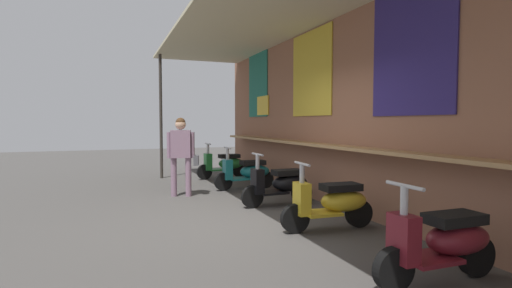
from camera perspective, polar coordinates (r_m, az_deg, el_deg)
name	(u,v)px	position (r m, az deg, el deg)	size (l,w,h in m)	color
ground_plane	(241,222)	(5.91, -2.22, -11.61)	(34.31, 34.31, 0.00)	#474442
market_stall_facade	(344,93)	(6.55, 13.10, 7.43)	(12.25, 2.77, 3.57)	#8C5B44
scooter_green	(225,164)	(10.37, -4.64, -3.00)	(0.46, 1.40, 0.97)	#237533
scooter_teal	(248,172)	(8.67, -1.21, -4.22)	(0.46, 1.40, 0.97)	#197075
scooter_black	(282,184)	(7.01, 3.88, -6.00)	(0.46, 1.40, 0.97)	black
scooter_yellow	(333,202)	(5.54, 11.47, -8.55)	(0.48, 1.40, 0.97)	gold
scooter_maroon	(444,242)	(4.11, 26.33, -12.97)	(0.46, 1.40, 0.97)	maroon
shopper_with_handbag	(182,149)	(7.92, -11.07, -0.75)	(0.35, 0.66, 1.61)	gray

